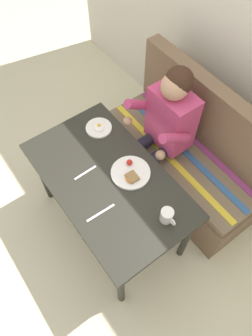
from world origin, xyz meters
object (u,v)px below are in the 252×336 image
Objects in this scene: table at (108,185)px; couch at (185,157)px; coffee_mug at (167,216)px; plate_breakfast at (131,173)px; fork at (85,173)px; plate_eggs at (99,128)px; person at (164,125)px; knife at (101,213)px.

couch reaches higher than table.
couch is at bearing 124.97° from coffee_mug.
plate_breakfast is 1.56× the size of fork.
plate_eggs reaches higher than table.
plate_breakfast is (0.19, -0.45, 0.00)m from person.
fork is 0.85× the size of knife.
table is 0.61m from person.
person reaches higher than knife.
table is 0.26m from knife.
plate_breakfast is at bearing 51.07° from fork.
plate_eggs is 1.62× the size of coffee_mug.
plate_breakfast is (0.06, -0.62, 0.41)m from couch.
knife is at bearing -44.50° from table.
table is at bearing -112.55° from plate_breakfast.
plate_breakfast is 1.38× the size of plate_eggs.
coffee_mug is at bearing -55.03° from couch.
table is at bearing 36.19° from fork.
plate_eggs is (-0.26, -0.40, -0.00)m from person.
person is 0.82m from knife.
coffee_mug reaches higher than table.
coffee_mug is at bearing 19.43° from fork.
table is 0.44m from plate_eggs.
knife is (-0.27, -0.30, -0.05)m from coffee_mug.
table is 0.18m from fork.
coffee_mug reaches higher than knife.
coffee_mug is at bearing 15.27° from table.
couch reaches higher than plate_eggs.
table is 6.27× the size of plate_eggs.
couch is at bearing 90.00° from table.
couch is at bearing 55.83° from plate_eggs.
knife reaches higher than table.
couch is 12.20× the size of coffee_mug.
knife is (0.57, -0.37, -0.01)m from plate_eggs.
table is at bearing -90.00° from couch.
plate_eggs reaches higher than fork.
knife is at bearing -32.78° from plate_eggs.
plate_eggs is (-0.39, -0.57, 0.41)m from couch.
person is 0.69m from fork.
coffee_mug is 0.41m from knife.
plate_breakfast reaches higher than knife.
couch is 7.20× the size of knife.
coffee_mug reaches higher than plate_breakfast.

